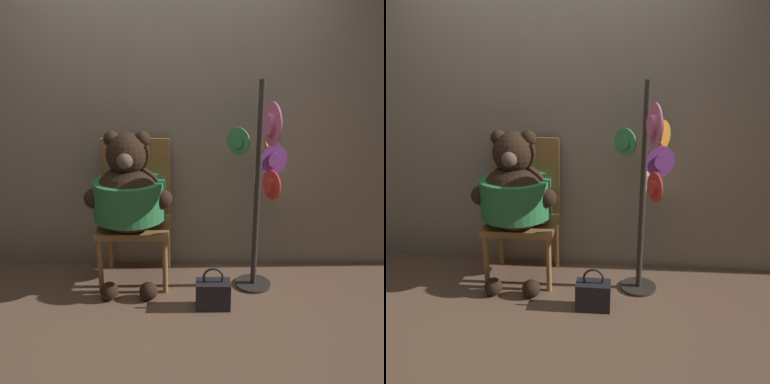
% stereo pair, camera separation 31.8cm
% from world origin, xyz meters
% --- Properties ---
extents(ground_plane, '(14.00, 14.00, 0.00)m').
position_xyz_m(ground_plane, '(0.00, 0.00, 0.00)').
color(ground_plane, brown).
extents(wall_back, '(8.00, 0.10, 2.60)m').
position_xyz_m(wall_back, '(0.00, 0.67, 1.30)').
color(wall_back, gray).
rests_on(wall_back, ground_plane).
extents(chair, '(0.55, 0.47, 1.12)m').
position_xyz_m(chair, '(-0.22, 0.44, 0.59)').
color(chair, '#9E703D').
rests_on(chair, ground_plane).
extents(teddy_bear, '(0.65, 0.58, 1.23)m').
position_xyz_m(teddy_bear, '(-0.24, 0.26, 0.75)').
color(teddy_bear, black).
rests_on(teddy_bear, ground_plane).
extents(hat_display_rack, '(0.45, 0.64, 1.59)m').
position_xyz_m(hat_display_rack, '(0.75, 0.24, 0.90)').
color(hat_display_rack, '#332D28').
rests_on(hat_display_rack, ground_plane).
extents(handbag_on_ground, '(0.25, 0.14, 0.31)m').
position_xyz_m(handbag_on_ground, '(0.38, -0.07, 0.11)').
color(handbag_on_ground, '#232328').
rests_on(handbag_on_ground, ground_plane).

